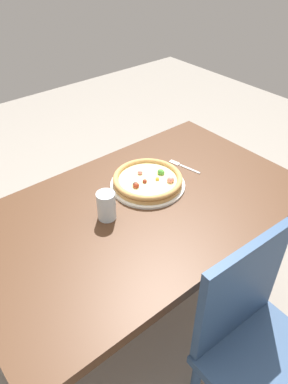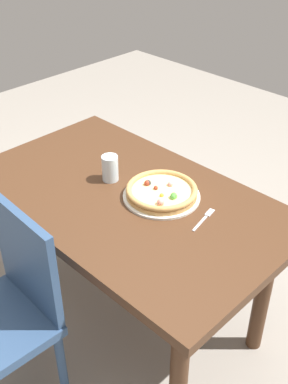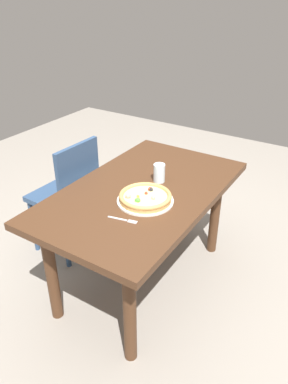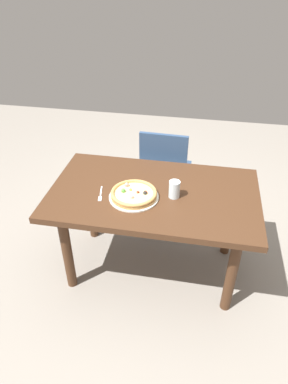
{
  "view_description": "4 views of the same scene",
  "coord_description": "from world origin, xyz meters",
  "px_view_note": "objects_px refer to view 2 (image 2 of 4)",
  "views": [
    {
      "loc": [
        -0.71,
        -0.88,
        1.67
      ],
      "look_at": [
        0.06,
        0.05,
        0.74
      ],
      "focal_mm": 34.08,
      "sensor_mm": 36.0,
      "label": 1
    },
    {
      "loc": [
        1.22,
        -1.12,
        1.86
      ],
      "look_at": [
        0.06,
        0.05,
        0.74
      ],
      "focal_mm": 44.45,
      "sensor_mm": 36.0,
      "label": 2
    },
    {
      "loc": [
        1.64,
        1.05,
        1.8
      ],
      "look_at": [
        0.06,
        0.05,
        0.74
      ],
      "focal_mm": 34.32,
      "sensor_mm": 36.0,
      "label": 3
    },
    {
      "loc": [
        -0.28,
        1.87,
        2.04
      ],
      "look_at": [
        0.06,
        0.05,
        0.74
      ],
      "focal_mm": 32.3,
      "sensor_mm": 36.0,
      "label": 4
    }
  ],
  "objects_px": {
    "plate": "(162,196)",
    "fork": "(205,218)",
    "chair_near": "(6,312)",
    "dining_table": "(127,213)",
    "pizza": "(162,191)",
    "drinking_glass": "(110,168)"
  },
  "relations": [
    {
      "from": "plate",
      "to": "fork",
      "type": "relative_size",
      "value": 1.98
    },
    {
      "from": "chair_near",
      "to": "plate",
      "type": "bearing_deg",
      "value": -96.62
    },
    {
      "from": "dining_table",
      "to": "fork",
      "type": "xyz_separation_m",
      "value": [
        0.34,
        0.1,
        0.1
      ]
    },
    {
      "from": "pizza",
      "to": "drinking_glass",
      "type": "bearing_deg",
      "value": -167.32
    },
    {
      "from": "dining_table",
      "to": "fork",
      "type": "bearing_deg",
      "value": 17.16
    },
    {
      "from": "chair_near",
      "to": "fork",
      "type": "relative_size",
      "value": 5.45
    },
    {
      "from": "drinking_glass",
      "to": "dining_table",
      "type": "bearing_deg",
      "value": -13.51
    },
    {
      "from": "pizza",
      "to": "plate",
      "type": "bearing_deg",
      "value": 131.36
    },
    {
      "from": "plate",
      "to": "drinking_glass",
      "type": "bearing_deg",
      "value": -167.18
    },
    {
      "from": "plate",
      "to": "pizza",
      "type": "xyz_separation_m",
      "value": [
        0.0,
        -0.0,
        0.03
      ]
    },
    {
      "from": "dining_table",
      "to": "chair_near",
      "type": "bearing_deg",
      "value": -89.75
    },
    {
      "from": "dining_table",
      "to": "plate",
      "type": "bearing_deg",
      "value": 38.06
    },
    {
      "from": "chair_near",
      "to": "dining_table",
      "type": "bearing_deg",
      "value": -87.36
    },
    {
      "from": "drinking_glass",
      "to": "chair_near",
      "type": "bearing_deg",
      "value": -77.94
    },
    {
      "from": "chair_near",
      "to": "pizza",
      "type": "height_order",
      "value": "chair_near"
    },
    {
      "from": "plate",
      "to": "fork",
      "type": "distance_m",
      "value": 0.22
    },
    {
      "from": "pizza",
      "to": "drinking_glass",
      "type": "height_order",
      "value": "drinking_glass"
    },
    {
      "from": "pizza",
      "to": "drinking_glass",
      "type": "xyz_separation_m",
      "value": [
        -0.26,
        -0.06,
        0.03
      ]
    },
    {
      "from": "dining_table",
      "to": "chair_near",
      "type": "xyz_separation_m",
      "value": [
        0.0,
        -0.63,
        -0.12
      ]
    },
    {
      "from": "chair_near",
      "to": "pizza",
      "type": "bearing_deg",
      "value": -96.66
    },
    {
      "from": "fork",
      "to": "drinking_glass",
      "type": "bearing_deg",
      "value": 86.83
    },
    {
      "from": "pizza",
      "to": "drinking_glass",
      "type": "distance_m",
      "value": 0.26
    }
  ]
}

